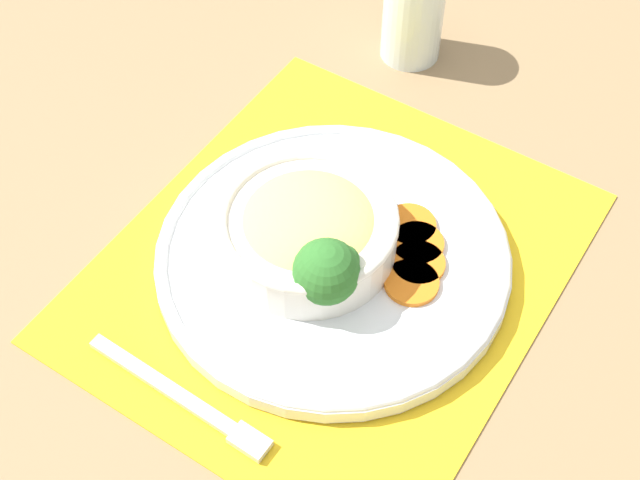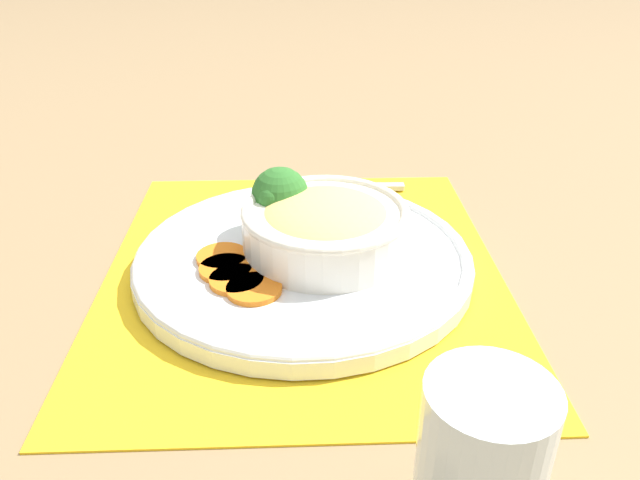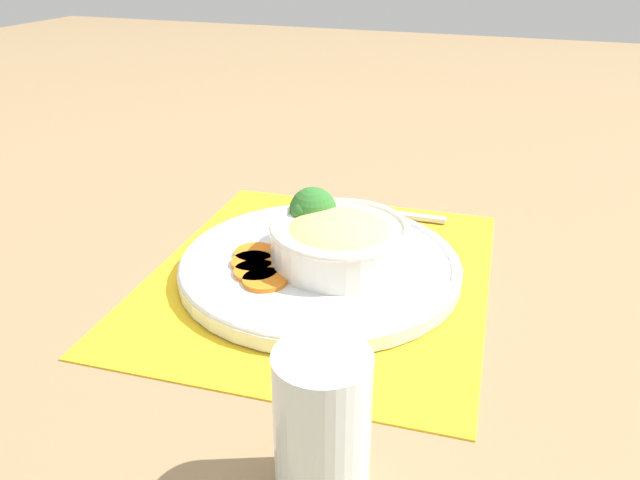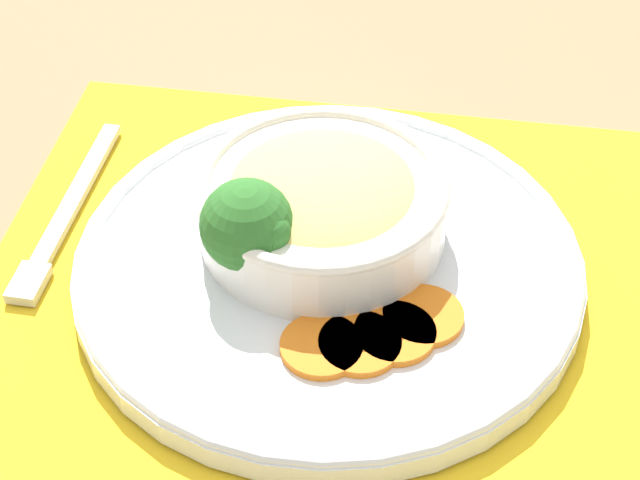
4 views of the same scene
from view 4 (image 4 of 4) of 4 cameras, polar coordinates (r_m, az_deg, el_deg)
ground_plane at (r=0.69m, az=0.45°, el=-2.14°), size 4.00×4.00×0.00m
placemat at (r=0.69m, az=0.45°, el=-2.02°), size 0.47×0.41×0.00m
plate at (r=0.68m, az=0.46°, el=-1.23°), size 0.32×0.32×0.02m
bowl at (r=0.67m, az=0.12°, el=2.03°), size 0.16×0.16×0.05m
broccoli_floret at (r=0.64m, az=-3.88°, el=0.69°), size 0.06×0.06×0.07m
carrot_slice_near at (r=0.62m, az=0.09°, el=-5.69°), size 0.05×0.05×0.01m
carrot_slice_middle at (r=0.62m, az=2.14°, el=-5.55°), size 0.05×0.05×0.01m
carrot_slice_far at (r=0.63m, az=4.01°, el=-4.98°), size 0.05×0.05×0.01m
carrot_slice_extra at (r=0.64m, az=5.52°, el=-4.05°), size 0.05×0.05×0.01m
fork at (r=0.74m, az=-13.69°, el=0.78°), size 0.02×0.18×0.01m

